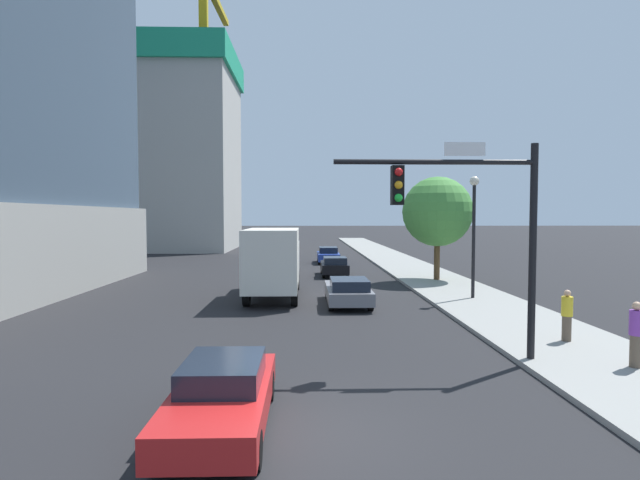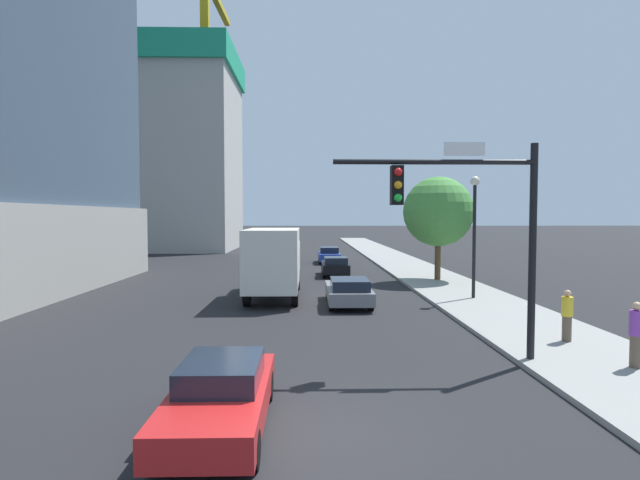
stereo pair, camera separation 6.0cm
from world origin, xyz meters
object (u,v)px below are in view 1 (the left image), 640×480
at_px(construction_building, 181,140).
at_px(traffic_light_pole, 470,210).
at_px(car_white, 283,264).
at_px(pedestrian_yellow_shirt, 567,315).
at_px(box_truck, 273,260).
at_px(pedestrian_purple_shirt, 636,334).
at_px(car_gray, 348,291).
at_px(street_tree, 437,212).
at_px(car_blue, 328,255).
at_px(car_red, 222,395).
at_px(street_lamp, 474,218).
at_px(car_black, 334,266).

xyz_separation_m(construction_building, traffic_light_pole, (19.49, -48.09, -8.99)).
relative_size(construction_building, car_white, 6.49).
bearing_deg(car_white, pedestrian_yellow_shirt, -63.78).
relative_size(box_truck, pedestrian_purple_shirt, 4.34).
height_order(car_gray, pedestrian_purple_shirt, pedestrian_purple_shirt).
distance_m(traffic_light_pole, pedestrian_yellow_shirt, 5.27).
bearing_deg(pedestrian_purple_shirt, street_tree, 91.49).
bearing_deg(car_blue, construction_building, 132.65).
bearing_deg(car_red, street_lamp, 55.97).
xyz_separation_m(car_white, pedestrian_purple_shirt, (10.10, -22.50, 0.30)).
bearing_deg(car_gray, car_blue, 90.00).
bearing_deg(car_black, car_red, -98.25).
height_order(car_blue, box_truck, box_truck).
xyz_separation_m(car_blue, pedestrian_purple_shirt, (6.59, -30.52, 0.32)).
distance_m(traffic_light_pole, car_gray, 10.17).
relative_size(traffic_light_pole, street_tree, 0.93).
bearing_deg(street_tree, car_red, -114.59).
height_order(street_lamp, car_white, street_lamp).
bearing_deg(car_gray, box_truck, 150.46).
bearing_deg(car_gray, car_red, -104.91).
height_order(street_lamp, car_red, street_lamp).
bearing_deg(street_tree, pedestrian_yellow_shirt, -89.62).
xyz_separation_m(traffic_light_pole, car_white, (-6.02, 21.64, -3.49)).
bearing_deg(box_truck, traffic_light_pole, -61.69).
bearing_deg(traffic_light_pole, car_red, -146.47).
height_order(street_tree, box_truck, street_tree).
bearing_deg(construction_building, street_lamp, -58.71).
bearing_deg(street_lamp, car_black, 121.16).
bearing_deg(pedestrian_yellow_shirt, car_white, 116.22).
relative_size(car_blue, pedestrian_yellow_shirt, 2.65).
bearing_deg(pedestrian_purple_shirt, car_blue, 102.19).
bearing_deg(pedestrian_purple_shirt, construction_building, 115.71).
bearing_deg(car_red, construction_building, 104.50).
bearing_deg(car_white, traffic_light_pole, -74.45).
relative_size(construction_building, pedestrian_yellow_shirt, 19.34).
distance_m(street_lamp, car_red, 17.41).
height_order(traffic_light_pole, car_white, traffic_light_pole).
xyz_separation_m(construction_building, car_blue, (16.98, -18.43, -12.50)).
height_order(car_red, car_blue, car_blue).
xyz_separation_m(street_tree, pedestrian_purple_shirt, (0.47, -17.93, -3.29)).
distance_m(car_white, car_blue, 8.75).
bearing_deg(street_lamp, box_truck, 174.06).
xyz_separation_m(construction_building, pedestrian_purple_shirt, (23.57, -48.95, -12.18)).
height_order(street_tree, car_blue, street_tree).
xyz_separation_m(car_black, pedestrian_purple_shirt, (6.59, -21.06, 0.34)).
bearing_deg(construction_building, car_red, -75.50).
distance_m(street_lamp, street_tree, 6.89).
bearing_deg(pedestrian_yellow_shirt, pedestrian_purple_shirt, -82.39).
relative_size(car_black, box_truck, 0.55).
bearing_deg(box_truck, car_blue, 79.25).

